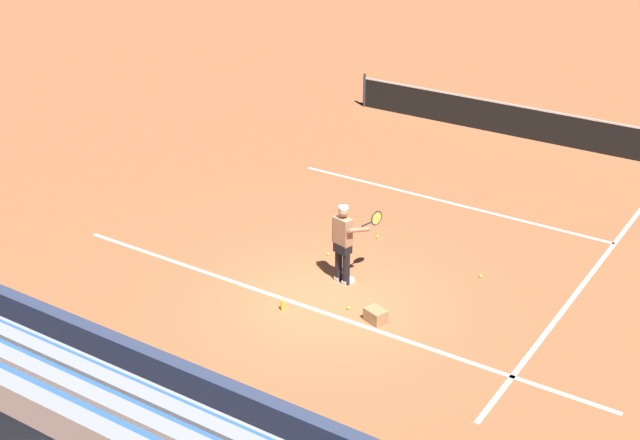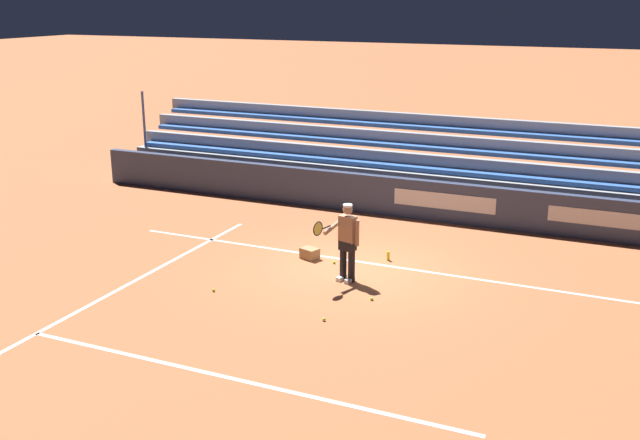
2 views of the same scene
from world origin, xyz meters
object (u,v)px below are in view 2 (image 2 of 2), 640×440
tennis_ball_far_right (214,290)px  water_bottle (388,256)px  tennis_ball_far_left (324,319)px  ball_box_cardboard (310,253)px  tennis_player (347,242)px  tennis_ball_stray_back (334,262)px  tennis_ball_by_box (372,299)px

tennis_ball_far_right → water_bottle: 4.27m
tennis_ball_far_right → tennis_ball_far_left: bearing=171.3°
tennis_ball_far_left → water_bottle: water_bottle is taller
ball_box_cardboard → tennis_ball_far_right: 2.84m
tennis_player → tennis_ball_stray_back: size_ratio=25.98×
tennis_player → tennis_ball_stray_back: 1.39m
tennis_ball_stray_back → water_bottle: 1.29m
tennis_ball_far_left → tennis_ball_by_box: 1.40m
ball_box_cardboard → tennis_ball_stray_back: (-0.66, 0.08, -0.10)m
ball_box_cardboard → tennis_ball_far_left: bearing=119.1°
ball_box_cardboard → water_bottle: ball_box_cardboard is taller
water_bottle → tennis_ball_far_left: bearing=89.9°
tennis_player → tennis_ball_by_box: (-0.89, 0.81, -0.86)m
tennis_ball_by_box → tennis_ball_far_left: bearing=69.8°
tennis_ball_by_box → tennis_player: bearing=-42.4°
tennis_ball_far_right → tennis_ball_by_box: bearing=-164.2°
tennis_ball_stray_back → tennis_ball_far_right: size_ratio=1.00×
ball_box_cardboard → water_bottle: bearing=-159.7°
tennis_ball_far_left → tennis_player: bearing=-79.2°
tennis_ball_stray_back → tennis_ball_by_box: (-1.54, 1.69, 0.00)m
ball_box_cardboard → tennis_ball_by_box: 2.82m
tennis_player → ball_box_cardboard: 1.80m
tennis_ball_far_right → tennis_ball_by_box: size_ratio=1.00×
tennis_ball_far_left → water_bottle: size_ratio=0.30×
tennis_player → tennis_ball_far_left: tennis_player is taller
tennis_ball_far_left → tennis_ball_far_right: size_ratio=1.00×
tennis_ball_far_right → tennis_ball_by_box: 3.31m
tennis_ball_stray_back → tennis_ball_by_box: size_ratio=1.00×
tennis_ball_far_left → ball_box_cardboard: bearing=-60.9°
tennis_player → water_bottle: bearing=-104.4°
tennis_player → tennis_ball_stray_back: bearing=-53.3°
tennis_player → water_bottle: tennis_player is taller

